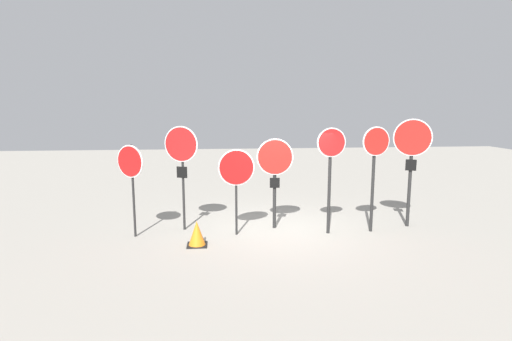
% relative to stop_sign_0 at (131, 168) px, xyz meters
% --- Properties ---
extents(ground_plane, '(40.00, 40.00, 0.00)m').
position_rel_stop_sign_0_xyz_m(ground_plane, '(3.55, 0.19, -1.70)').
color(ground_plane, gray).
extents(stop_sign_0, '(0.67, 0.43, 2.24)m').
position_rel_stop_sign_0_xyz_m(stop_sign_0, '(0.00, 0.00, 0.00)').
color(stop_sign_0, black).
rests_on(stop_sign_0, ground).
extents(stop_sign_1, '(0.84, 0.35, 2.65)m').
position_rel_stop_sign_0_xyz_m(stop_sign_1, '(1.15, 0.45, 0.28)').
color(stop_sign_1, black).
rests_on(stop_sign_1, ground).
extents(stop_sign_2, '(0.87, 0.14, 2.12)m').
position_rel_stop_sign_0_xyz_m(stop_sign_2, '(2.49, -0.09, -0.13)').
color(stop_sign_2, black).
rests_on(stop_sign_2, ground).
extents(stop_sign_3, '(0.92, 0.18, 2.33)m').
position_rel_stop_sign_0_xyz_m(stop_sign_3, '(3.48, 0.36, -0.09)').
color(stop_sign_3, black).
rests_on(stop_sign_3, ground).
extents(stop_sign_4, '(0.71, 0.14, 2.63)m').
position_rel_stop_sign_0_xyz_m(stop_sign_4, '(4.76, -0.19, 0.16)').
color(stop_sign_4, black).
rests_on(stop_sign_4, ground).
extents(stop_sign_5, '(0.71, 0.18, 2.65)m').
position_rel_stop_sign_0_xyz_m(stop_sign_5, '(5.89, -0.14, 0.17)').
color(stop_sign_5, black).
rests_on(stop_sign_5, ground).
extents(stop_sign_6, '(0.88, 0.40, 2.82)m').
position_rel_stop_sign_0_xyz_m(stop_sign_6, '(6.99, 0.19, 0.30)').
color(stop_sign_6, black).
rests_on(stop_sign_6, ground).
extents(traffic_cone_0, '(0.46, 0.46, 0.57)m').
position_rel_stop_sign_0_xyz_m(traffic_cone_0, '(1.55, -0.74, -1.42)').
color(traffic_cone_0, black).
rests_on(traffic_cone_0, ground).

